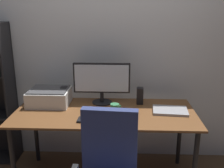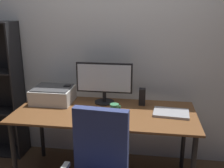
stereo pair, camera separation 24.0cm
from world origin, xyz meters
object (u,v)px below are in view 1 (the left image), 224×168
(coffee_mug, at_px, (115,108))
(mouse, at_px, (121,119))
(monitor, at_px, (102,80))
(keyboard, at_px, (94,120))
(printer, at_px, (49,97))
(speaker_right, at_px, (140,96))
(speaker_left, at_px, (64,95))
(laptop, at_px, (170,111))
(desk, at_px, (105,119))

(coffee_mug, bearing_deg, mouse, -71.29)
(monitor, distance_m, keyboard, 0.51)
(printer, bearing_deg, speaker_right, 3.14)
(speaker_right, height_order, printer, speaker_right)
(keyboard, distance_m, mouse, 0.23)
(monitor, xyz_separation_m, keyboard, (-0.03, -0.45, -0.23))
(coffee_mug, height_order, printer, printer)
(monitor, relative_size, speaker_left, 3.34)
(mouse, bearing_deg, coffee_mug, 119.79)
(speaker_left, height_order, printer, speaker_left)
(mouse, height_order, laptop, mouse)
(monitor, distance_m, speaker_left, 0.42)
(printer, bearing_deg, mouse, -27.07)
(speaker_right, bearing_deg, mouse, -114.02)
(desk, bearing_deg, printer, 162.99)
(coffee_mug, relative_size, speaker_left, 0.59)
(keyboard, bearing_deg, laptop, 22.17)
(desk, distance_m, speaker_right, 0.44)
(coffee_mug, distance_m, speaker_right, 0.35)
(keyboard, xyz_separation_m, coffee_mug, (0.17, 0.19, 0.03))
(keyboard, xyz_separation_m, mouse, (0.23, 0.02, 0.01))
(keyboard, bearing_deg, monitor, 88.84)
(speaker_right, bearing_deg, coffee_mug, -134.69)
(keyboard, distance_m, speaker_right, 0.61)
(speaker_left, bearing_deg, speaker_right, 0.00)
(laptop, bearing_deg, speaker_left, 174.48)
(desk, height_order, monitor, monitor)
(keyboard, xyz_separation_m, printer, (-0.49, 0.39, 0.07))
(mouse, relative_size, coffee_mug, 0.96)
(mouse, xyz_separation_m, speaker_left, (-0.58, 0.42, 0.07))
(speaker_left, relative_size, speaker_right, 1.00)
(keyboard, bearing_deg, mouse, 8.47)
(keyboard, distance_m, laptop, 0.73)
(laptop, relative_size, printer, 0.80)
(monitor, height_order, coffee_mug, monitor)
(desk, height_order, mouse, mouse)
(laptop, bearing_deg, speaker_right, 149.24)
(keyboard, distance_m, coffee_mug, 0.26)
(coffee_mug, height_order, speaker_left, speaker_left)
(printer, bearing_deg, monitor, 6.30)
(speaker_left, bearing_deg, coffee_mug, -25.23)
(laptop, bearing_deg, desk, -172.44)
(laptop, xyz_separation_m, speaker_left, (-1.05, 0.20, 0.07))
(monitor, bearing_deg, speaker_left, -178.83)
(keyboard, bearing_deg, speaker_right, 49.53)
(mouse, distance_m, laptop, 0.51)
(monitor, height_order, speaker_left, monitor)
(desk, relative_size, printer, 4.25)
(desk, xyz_separation_m, keyboard, (-0.08, -0.22, 0.09))
(mouse, bearing_deg, laptop, 36.55)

